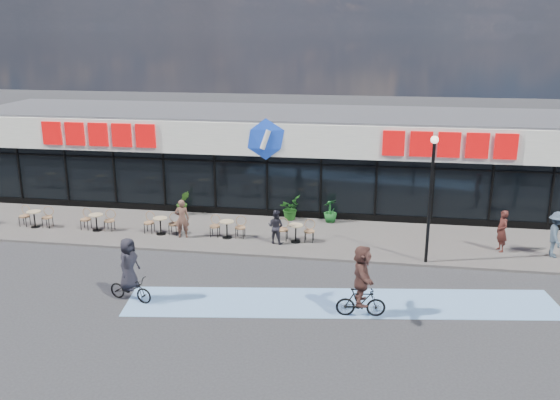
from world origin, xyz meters
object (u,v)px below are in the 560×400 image
(potted_plant_left, at_px, (183,203))
(cyclist_a, at_px, (362,282))
(potted_plant_right, at_px, (290,208))
(patron_left, at_px, (182,219))
(lamp_post, at_px, (431,188))
(patron_right, at_px, (276,227))
(pedestrian_a, at_px, (502,231))
(potted_plant_mid, at_px, (330,211))
(pedestrian_b, at_px, (556,235))

(potted_plant_left, bearing_deg, cyclist_a, -45.97)
(potted_plant_right, distance_m, patron_left, 5.18)
(lamp_post, relative_size, patron_left, 2.92)
(patron_right, bearing_deg, cyclist_a, 138.85)
(patron_right, distance_m, pedestrian_a, 8.96)
(lamp_post, distance_m, potted_plant_right, 7.63)
(potted_plant_right, bearing_deg, potted_plant_mid, -3.30)
(potted_plant_mid, xyz_separation_m, cyclist_a, (1.63, -8.83, 0.52))
(patron_left, height_order, patron_right, patron_left)
(lamp_post, height_order, pedestrian_b, lamp_post)
(lamp_post, relative_size, pedestrian_b, 2.69)
(potted_plant_mid, relative_size, patron_right, 0.75)
(lamp_post, xyz_separation_m, potted_plant_left, (-10.93, 4.28, -2.32))
(potted_plant_mid, height_order, potted_plant_right, potted_plant_right)
(pedestrian_b, bearing_deg, pedestrian_a, 88.97)
(pedestrian_b, height_order, cyclist_a, cyclist_a)
(potted_plant_right, distance_m, pedestrian_b, 11.17)
(potted_plant_mid, distance_m, pedestrian_b, 9.33)
(pedestrian_a, xyz_separation_m, pedestrian_b, (1.93, -0.28, 0.06))
(potted_plant_mid, bearing_deg, cyclist_a, -79.53)
(potted_plant_left, height_order, cyclist_a, cyclist_a)
(patron_left, distance_m, pedestrian_a, 12.96)
(patron_left, bearing_deg, pedestrian_a, 170.82)
(lamp_post, distance_m, potted_plant_left, 11.96)
(lamp_post, relative_size, potted_plant_right, 4.46)
(pedestrian_a, bearing_deg, patron_right, -102.19)
(lamp_post, relative_size, cyclist_a, 2.06)
(potted_plant_right, bearing_deg, patron_left, -142.74)
(patron_right, xyz_separation_m, pedestrian_b, (10.88, 0.23, 0.19))
(lamp_post, bearing_deg, cyclist_a, -116.64)
(patron_right, bearing_deg, potted_plant_left, -15.96)
(pedestrian_a, relative_size, cyclist_a, 0.72)
(pedestrian_a, bearing_deg, potted_plant_right, -122.42)
(potted_plant_left, height_order, potted_plant_right, potted_plant_left)
(pedestrian_a, bearing_deg, cyclist_a, -55.90)
(cyclist_a, bearing_deg, pedestrian_a, 49.62)
(potted_plant_left, distance_m, potted_plant_mid, 6.98)
(potted_plant_left, bearing_deg, lamp_post, -21.41)
(cyclist_a, bearing_deg, potted_plant_left, 134.03)
(potted_plant_mid, relative_size, potted_plant_right, 0.99)
(potted_plant_left, relative_size, potted_plant_mid, 1.06)
(potted_plant_mid, height_order, cyclist_a, cyclist_a)
(cyclist_a, bearing_deg, potted_plant_mid, 100.47)
(pedestrian_a, bearing_deg, potted_plant_mid, -125.85)
(potted_plant_right, bearing_deg, pedestrian_b, -15.42)
(lamp_post, bearing_deg, potted_plant_left, 158.59)
(potted_plant_mid, distance_m, cyclist_a, 8.99)
(lamp_post, bearing_deg, pedestrian_a, 28.56)
(potted_plant_mid, relative_size, cyclist_a, 0.46)
(pedestrian_a, bearing_deg, potted_plant_left, -116.29)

